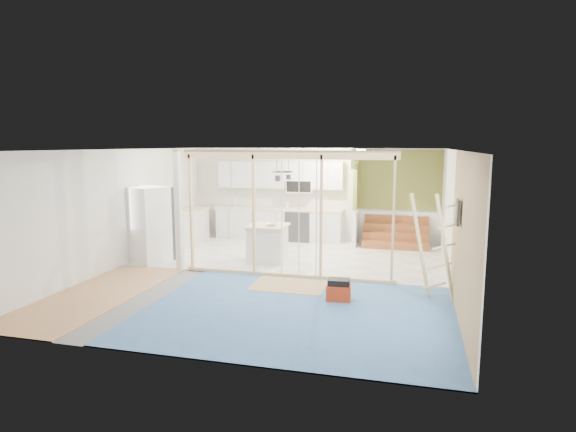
% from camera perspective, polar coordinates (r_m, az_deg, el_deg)
% --- Properties ---
extents(room, '(7.01, 8.01, 2.61)m').
position_cam_1_polar(room, '(9.76, -1.84, 0.22)').
color(room, slate).
rests_on(room, ground).
extents(floor_overlays, '(7.00, 8.00, 0.03)m').
position_cam_1_polar(floor_overlays, '(10.06, -1.30, -7.03)').
color(floor_overlays, silver).
rests_on(floor_overlays, room).
extents(stud_frame, '(4.66, 0.14, 2.60)m').
position_cam_1_polar(stud_frame, '(9.80, -3.37, 2.04)').
color(stud_frame, '#D8B884').
rests_on(stud_frame, room).
extents(base_cabinets, '(4.45, 2.24, 0.93)m').
position_cam_1_polar(base_cabinets, '(13.54, -4.36, -1.04)').
color(base_cabinets, silver).
rests_on(base_cabinets, room).
extents(upper_cabinets, '(3.60, 0.41, 0.85)m').
position_cam_1_polar(upper_cabinets, '(13.59, -0.73, 4.77)').
color(upper_cabinets, silver).
rests_on(upper_cabinets, room).
extents(green_partition, '(2.25, 1.51, 2.60)m').
position_cam_1_polar(green_partition, '(13.06, 11.40, 0.59)').
color(green_partition, olive).
rests_on(green_partition, room).
extents(pot_rack, '(0.52, 0.52, 0.72)m').
position_cam_1_polar(pot_rack, '(11.58, -0.68, 4.99)').
color(pot_rack, black).
rests_on(pot_rack, room).
extents(sheathing_panel, '(0.02, 4.00, 2.60)m').
position_cam_1_polar(sheathing_panel, '(7.44, 20.12, -2.91)').
color(sheathing_panel, tan).
rests_on(sheathing_panel, room).
extents(electrical_panel, '(0.04, 0.30, 0.40)m').
position_cam_1_polar(electrical_panel, '(7.97, 19.48, 0.40)').
color(electrical_panel, '#38383D').
rests_on(electrical_panel, room).
extents(ceiling_light, '(0.32, 0.32, 0.08)m').
position_cam_1_polar(ceiling_light, '(12.34, 8.43, 7.64)').
color(ceiling_light, '#FFEABF').
rests_on(ceiling_light, room).
extents(fridge, '(1.00, 0.96, 1.75)m').
position_cam_1_polar(fridge, '(11.47, -16.15, -1.02)').
color(fridge, white).
rests_on(fridge, room).
extents(island, '(0.91, 0.91, 0.87)m').
position_cam_1_polar(island, '(11.14, -2.42, -3.28)').
color(island, silver).
rests_on(island, room).
extents(bowl, '(0.26, 0.26, 0.06)m').
position_cam_1_polar(bowl, '(10.93, -1.92, -1.01)').
color(bowl, silver).
rests_on(bowl, island).
extents(soap_bottle_a, '(0.14, 0.14, 0.30)m').
position_cam_1_polar(soap_bottle_a, '(13.98, -6.44, 1.77)').
color(soap_bottle_a, '#B6BBCB').
rests_on(soap_bottle_a, base_cabinets).
extents(soap_bottle_b, '(0.10, 0.10, 0.19)m').
position_cam_1_polar(soap_bottle_b, '(13.61, -0.06, 1.42)').
color(soap_bottle_b, silver).
rests_on(soap_bottle_b, base_cabinets).
extents(toolbox, '(0.43, 0.34, 0.39)m').
position_cam_1_polar(toolbox, '(8.50, 6.03, -8.77)').
color(toolbox, '#B03010').
rests_on(toolbox, room).
extents(ladder, '(0.98, 0.22, 1.87)m').
position_cam_1_polar(ladder, '(8.70, 17.10, -3.49)').
color(ladder, '#CCBE7D').
rests_on(ladder, room).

